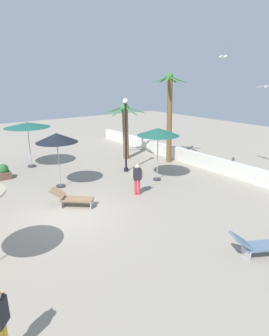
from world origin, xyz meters
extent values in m
plane|color=#9E9384|center=(0.00, 0.00, 0.00)|extent=(56.00, 56.00, 0.00)
cube|color=silver|center=(0.00, 9.50, 0.43)|extent=(25.20, 0.30, 0.87)
cylinder|color=#333338|center=(-7.70, 0.85, 0.04)|extent=(0.51, 0.51, 0.08)
cylinder|color=#A5A5AD|center=(-7.70, 0.85, 1.29)|extent=(0.05, 0.05, 2.58)
cone|color=#1E594C|center=(-7.70, 0.85, 2.68)|extent=(2.75, 2.75, 0.30)
sphere|color=#99999E|center=(-7.70, 0.85, 2.86)|extent=(0.08, 0.08, 0.08)
cylinder|color=#333338|center=(-1.03, 5.65, 0.04)|extent=(0.43, 0.43, 0.08)
cylinder|color=#A5A5AD|center=(-1.03, 5.65, 1.28)|extent=(0.05, 0.05, 2.56)
cone|color=#1E594C|center=(-1.03, 5.65, 2.71)|extent=(2.26, 2.26, 0.40)
sphere|color=#99999E|center=(-1.03, 5.65, 2.92)|extent=(0.08, 0.08, 0.08)
cylinder|color=#333338|center=(-3.25, 0.92, 0.04)|extent=(0.45, 0.45, 0.08)
cylinder|color=#A5A5AD|center=(-3.25, 0.92, 1.21)|extent=(0.05, 0.05, 2.43)
cone|color=black|center=(-3.25, 0.92, 2.61)|extent=(2.08, 2.08, 0.46)
sphere|color=#99999E|center=(-3.25, 0.92, 2.84)|extent=(0.08, 0.08, 0.08)
cylinder|color=brown|center=(-5.74, 6.83, 1.75)|extent=(0.51, 0.40, 3.51)
sphere|color=#377B38|center=(-5.85, 6.83, 3.50)|extent=(0.63, 0.63, 0.63)
ellipsoid|color=#377B38|center=(-5.06, 6.82, 3.35)|extent=(1.54, 0.22, 0.53)
ellipsoid|color=#377B38|center=(-5.40, 7.48, 3.35)|extent=(1.04, 1.37, 0.53)
ellipsoid|color=#377B38|center=(-6.30, 7.49, 3.35)|extent=(1.03, 1.38, 0.53)
ellipsoid|color=#377B38|center=(-6.65, 6.79, 3.35)|extent=(1.54, 0.28, 0.53)
ellipsoid|color=#377B38|center=(-6.36, 6.22, 3.35)|extent=(1.13, 1.31, 0.53)
ellipsoid|color=#377B38|center=(-5.51, 6.11, 3.35)|extent=(0.84, 1.47, 0.53)
cylinder|color=brown|center=(-3.35, 8.66, 2.75)|extent=(0.50, 0.34, 5.50)
sphere|color=#377536|center=(-3.51, 8.66, 5.50)|extent=(0.54, 0.54, 0.54)
ellipsoid|color=#377536|center=(-2.93, 8.59, 5.33)|extent=(1.13, 0.33, 0.44)
ellipsoid|color=#377536|center=(-3.17, 9.13, 5.33)|extent=(0.82, 1.02, 0.44)
ellipsoid|color=#377536|center=(-3.72, 9.20, 5.33)|extent=(0.59, 1.12, 0.44)
ellipsoid|color=#377536|center=(-4.09, 8.74, 5.33)|extent=(1.14, 0.36, 0.44)
ellipsoid|color=#377536|center=(-3.75, 8.13, 5.33)|extent=(0.64, 1.10, 0.44)
ellipsoid|color=#377536|center=(-3.18, 8.18, 5.33)|extent=(0.80, 1.03, 0.44)
cylinder|color=black|center=(-3.33, 5.17, 0.10)|extent=(0.28, 0.28, 0.20)
cylinder|color=black|center=(-3.33, 5.17, 2.01)|extent=(0.12, 0.12, 4.02)
cylinder|color=black|center=(-3.33, 5.17, 4.02)|extent=(0.22, 0.22, 0.06)
sphere|color=white|center=(-3.33, 5.17, 4.18)|extent=(0.31, 0.31, 0.31)
cube|color=#B7B7BC|center=(-0.09, 1.05, 0.17)|extent=(0.44, 0.39, 0.35)
cube|color=#B7B7BC|center=(-0.95, 0.08, 0.17)|extent=(0.44, 0.39, 0.35)
cube|color=#8C6B4C|center=(-0.52, 0.57, 0.35)|extent=(1.34, 1.41, 0.08)
cube|color=#8C6B4C|center=(-1.09, -0.08, 0.63)|extent=(0.81, 0.82, 0.39)
cube|color=#B7B7BC|center=(6.08, 3.20, 0.17)|extent=(0.50, 0.30, 0.35)
cube|color=slate|center=(6.39, 3.77, 0.35)|extent=(1.16, 1.49, 0.08)
cube|color=slate|center=(5.96, 2.99, 0.62)|extent=(0.76, 0.77, 0.44)
cylinder|color=tan|center=(4.91, -3.62, 1.13)|extent=(0.08, 0.08, 0.52)
cylinder|color=#D8333F|center=(-0.06, 3.44, 0.39)|extent=(0.12, 0.12, 0.78)
cylinder|color=#D8333F|center=(0.02, 3.57, 0.39)|extent=(0.12, 0.12, 0.78)
cube|color=#26262D|center=(-0.02, 3.51, 1.06)|extent=(0.39, 0.43, 0.55)
sphere|color=beige|center=(-0.02, 3.51, 1.44)|extent=(0.21, 0.21, 0.21)
cylinder|color=beige|center=(-0.14, 3.30, 1.09)|extent=(0.08, 0.08, 0.50)
cylinder|color=beige|center=(0.10, 3.71, 1.09)|extent=(0.08, 0.08, 0.50)
ellipsoid|color=white|center=(1.65, 11.02, 4.96)|extent=(0.18, 0.34, 0.12)
sphere|color=white|center=(1.68, 11.18, 4.99)|extent=(0.10, 0.10, 0.10)
cube|color=silver|center=(1.32, 11.08, 4.98)|extent=(0.68, 0.26, 0.15)
ellipsoid|color=white|center=(0.99, 7.86, 6.40)|extent=(0.33, 0.27, 0.12)
sphere|color=white|center=(1.14, 7.95, 6.43)|extent=(0.10, 0.10, 0.10)
cube|color=silver|center=(0.85, 8.08, 6.42)|extent=(0.40, 0.52, 0.08)
cube|color=silver|center=(1.14, 7.64, 6.42)|extent=(0.40, 0.52, 0.04)
cube|color=brown|center=(-6.36, -1.13, 0.20)|extent=(0.70, 0.70, 0.40)
sphere|color=#2D6B33|center=(-6.36, -1.13, 0.55)|extent=(0.60, 0.60, 0.60)
camera|label=1|loc=(10.21, -4.29, 5.44)|focal=30.48mm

